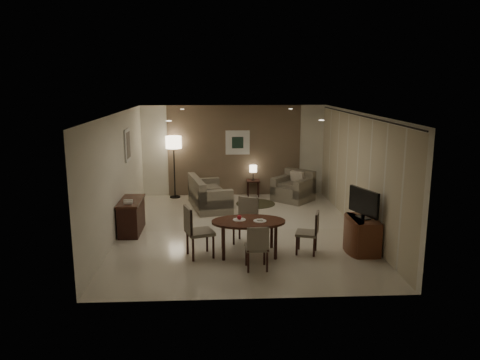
{
  "coord_description": "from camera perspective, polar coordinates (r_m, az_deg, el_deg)",
  "views": [
    {
      "loc": [
        -0.56,
        -10.36,
        3.4
      ],
      "look_at": [
        0.0,
        0.2,
        1.15
      ],
      "focal_mm": 35.0,
      "sensor_mm": 36.0,
      "label": 1
    }
  ],
  "objects": [
    {
      "name": "art_left_canvas",
      "position": [
        11.86,
        -13.46,
        4.17
      ],
      "size": [
        0.01,
        0.46,
        0.64
      ],
      "primitive_type": "cube",
      "color": "gray",
      "rests_on": "wall_left"
    },
    {
      "name": "table_lamp",
      "position": [
        13.91,
        1.62,
        0.99
      ],
      "size": [
        0.22,
        0.22,
        0.5
      ],
      "primitive_type": null,
      "color": "#FFEAC1",
      "rests_on": "side_table"
    },
    {
      "name": "downlight_fr",
      "position": [
        12.34,
        6.18,
        8.62
      ],
      "size": [
        0.1,
        0.1,
        0.01
      ],
      "primitive_type": "cylinder",
      "color": "white",
      "rests_on": "ceiling"
    },
    {
      "name": "art_back_frame",
      "position": [
        13.95,
        -0.29,
        4.59
      ],
      "size": [
        0.72,
        0.03,
        0.72
      ],
      "primitive_type": "cube",
      "color": "silver",
      "rests_on": "wall_back"
    },
    {
      "name": "downlight_fl",
      "position": [
        12.21,
        -7.05,
        8.56
      ],
      "size": [
        0.1,
        0.1,
        0.01
      ],
      "primitive_type": "cylinder",
      "color": "white",
      "rests_on": "ceiling"
    },
    {
      "name": "room_shell",
      "position": [
        10.97,
        -0.06,
        1.24
      ],
      "size": [
        5.5,
        7.0,
        2.7
      ],
      "color": "beige",
      "rests_on": "ground"
    },
    {
      "name": "side_table",
      "position": [
        14.02,
        1.6,
        -1.0
      ],
      "size": [
        0.39,
        0.39,
        0.49
      ],
      "primitive_type": null,
      "color": "black",
      "rests_on": "floor"
    },
    {
      "name": "plate_b",
      "position": [
        9.24,
        2.43,
        -5.01
      ],
      "size": [
        0.26,
        0.26,
        0.02
      ],
      "primitive_type": "cylinder",
      "color": "white",
      "rests_on": "dining_table"
    },
    {
      "name": "chair_far",
      "position": [
        9.96,
        0.63,
        -5.05
      ],
      "size": [
        0.6,
        0.6,
        0.95
      ],
      "primitive_type": null,
      "rotation": [
        0.0,
        0.0,
        -0.38
      ],
      "color": "#78705C",
      "rests_on": "floor"
    },
    {
      "name": "curtain_wall",
      "position": [
        11.05,
        14.07,
        0.8
      ],
      "size": [
        0.08,
        6.7,
        2.58
      ],
      "primitive_type": null,
      "color": "beige",
      "rests_on": "wall_right"
    },
    {
      "name": "chair_left",
      "position": [
        9.23,
        -4.89,
        -6.28
      ],
      "size": [
        0.62,
        0.62,
        1.02
      ],
      "primitive_type": null,
      "rotation": [
        0.0,
        0.0,
        1.89
      ],
      "color": "#78705C",
      "rests_on": "floor"
    },
    {
      "name": "floor_lamp",
      "position": [
        13.86,
        -8.02,
        1.56
      ],
      "size": [
        0.46,
        0.46,
        1.83
      ],
      "primitive_type": null,
      "color": "#FFE5B7",
      "rests_on": "floor"
    },
    {
      "name": "napkin",
      "position": [
        9.24,
        2.44,
        -4.87
      ],
      "size": [
        0.12,
        0.08,
        0.03
      ],
      "primitive_type": "cube",
      "color": "white",
      "rests_on": "plate_b"
    },
    {
      "name": "art_back_canvas",
      "position": [
        13.94,
        -0.29,
        4.59
      ],
      "size": [
        0.34,
        0.01,
        0.34
      ],
      "primitive_type": "cube",
      "color": "black",
      "rests_on": "wall_back"
    },
    {
      "name": "chair_right",
      "position": [
        9.49,
        8.13,
        -6.37
      ],
      "size": [
        0.52,
        0.52,
        0.85
      ],
      "primitive_type": null,
      "rotation": [
        0.0,
        0.0,
        -1.87
      ],
      "color": "#78705C",
      "rests_on": "floor"
    },
    {
      "name": "curtain_rod",
      "position": [
        10.88,
        14.43,
        7.63
      ],
      "size": [
        0.03,
        6.8,
        0.03
      ],
      "primitive_type": "cylinder",
      "rotation": [
        1.57,
        0.0,
        0.0
      ],
      "color": "black",
      "rests_on": "wall_right"
    },
    {
      "name": "round_rug",
      "position": [
        13.2,
        1.91,
        -2.9
      ],
      "size": [
        1.1,
        1.1,
        0.01
      ],
      "primitive_type": "cylinder",
      "color": "#423D25",
      "rests_on": "floor"
    },
    {
      "name": "fruit_apple",
      "position": [
        9.3,
        -0.08,
        -4.56
      ],
      "size": [
        0.09,
        0.09,
        0.09
      ],
      "primitive_type": "sphere",
      "color": "red",
      "rests_on": "plate_a"
    },
    {
      "name": "telephone",
      "position": [
        10.57,
        -13.47,
        -2.57
      ],
      "size": [
        0.2,
        0.14,
        0.09
      ],
      "primitive_type": null,
      "color": "white",
      "rests_on": "console_desk"
    },
    {
      "name": "art_left_frame",
      "position": [
        11.86,
        -13.53,
        4.17
      ],
      "size": [
        0.03,
        0.6,
        0.8
      ],
      "primitive_type": "cube",
      "color": "silver",
      "rests_on": "wall_left"
    },
    {
      "name": "taupe_accent",
      "position": [
        14.01,
        -0.71,
        3.59
      ],
      "size": [
        3.96,
        0.03,
        2.7
      ],
      "primitive_type": "cube",
      "color": "brown",
      "rests_on": "wall_back"
    },
    {
      "name": "dining_table",
      "position": [
        9.38,
        1.04,
        -7.0
      ],
      "size": [
        1.47,
        0.92,
        0.69
      ],
      "primitive_type": null,
      "color": "#452016",
      "rests_on": "floor"
    },
    {
      "name": "console_desk",
      "position": [
        10.97,
        -13.09,
        -4.32
      ],
      "size": [
        0.48,
        1.2,
        0.75
      ],
      "primitive_type": null,
      "color": "#452016",
      "rests_on": "floor"
    },
    {
      "name": "flat_tv",
      "position": [
        9.63,
        14.85,
        -2.7
      ],
      "size": [
        0.36,
        0.85,
        0.6
      ],
      "primitive_type": null,
      "rotation": [
        0.0,
        0.0,
        0.35
      ],
      "color": "black",
      "rests_on": "tv_cabinet"
    },
    {
      "name": "plate_a",
      "position": [
        9.31,
        -0.08,
        -4.87
      ],
      "size": [
        0.26,
        0.26,
        0.02
      ],
      "primitive_type": "cylinder",
      "color": "white",
      "rests_on": "dining_table"
    },
    {
      "name": "downlight_nl",
      "position": [
        8.63,
        -8.68,
        7.13
      ],
      "size": [
        0.1,
        0.1,
        0.01
      ],
      "primitive_type": "cylinder",
      "color": "white",
      "rests_on": "ceiling"
    },
    {
      "name": "armchair",
      "position": [
        13.54,
        6.49,
        -0.74
      ],
      "size": [
        1.33,
        1.33,
        0.86
      ],
      "primitive_type": null,
      "rotation": [
        0.0,
        0.0,
        -0.74
      ],
      "color": "#78705C",
      "rests_on": "floor"
    },
    {
      "name": "chair_near",
      "position": [
        8.64,
        2.03,
        -8.13
      ],
      "size": [
        0.43,
        0.43,
        0.85
      ],
      "primitive_type": null,
      "rotation": [
        0.0,
        0.0,
        3.19
      ],
      "color": "#78705C",
      "rests_on": "floor"
    },
    {
      "name": "downlight_nr",
      "position": [
        8.81,
        9.9,
        7.18
      ],
      "size": [
        0.1,
        0.1,
        0.01
      ],
      "primitive_type": "cylinder",
      "color": "white",
      "rests_on": "ceiling"
    },
    {
      "name": "sofa",
      "position": [
        12.74,
        -3.73,
        -1.55
      ],
      "size": [
        1.93,
        1.26,
        0.84
      ],
      "primitive_type": null,
      "rotation": [
        0.0,
        0.0,
        1.79
      ],
      "color": "#78705C",
      "rests_on": "floor"
    },
    {
      "name": "tv_cabinet",
      "position": [
        9.83,
        14.75,
        -6.48
      ],
      "size": [
        0.48,
        0.9,
        0.7
      ],
      "primitive_type": null,
      "color": "brown",
      "rests_on": "floor"
    }
  ]
}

